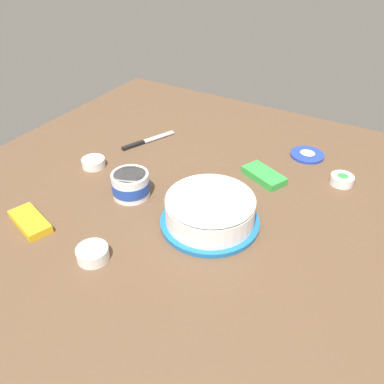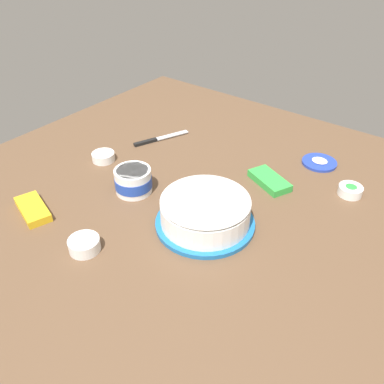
{
  "view_description": "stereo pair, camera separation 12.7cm",
  "coord_description": "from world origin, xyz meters",
  "px_view_note": "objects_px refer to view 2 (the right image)",
  "views": [
    {
      "loc": [
        0.58,
        -0.93,
        0.77
      ],
      "look_at": [
        0.05,
        -0.04,
        0.04
      ],
      "focal_mm": 37.93,
      "sensor_mm": 36.0,
      "label": 1
    },
    {
      "loc": [
        0.68,
        -0.85,
        0.77
      ],
      "look_at": [
        0.05,
        -0.04,
        0.04
      ],
      "focal_mm": 37.93,
      "sensor_mm": 36.0,
      "label": 2
    }
  ],
  "objects_px": {
    "candy_box_upper": "(269,181)",
    "frosted_cake": "(205,211)",
    "frosting_tub_lid": "(319,162)",
    "sprinkle_bowl_blue": "(84,244)",
    "spreading_knife": "(157,139)",
    "candy_box_lower": "(33,209)",
    "sprinkle_bowl_orange": "(103,156)",
    "frosting_tub": "(133,180)",
    "sprinkle_bowl_green": "(350,190)"
  },
  "relations": [
    {
      "from": "spreading_knife",
      "to": "candy_box_upper",
      "type": "bearing_deg",
      "value": 0.49
    },
    {
      "from": "candy_box_upper",
      "to": "frosting_tub_lid",
      "type": "bearing_deg",
      "value": 94.2
    },
    {
      "from": "frosting_tub_lid",
      "to": "candy_box_lower",
      "type": "height_order",
      "value": "candy_box_lower"
    },
    {
      "from": "sprinkle_bowl_green",
      "to": "candy_box_upper",
      "type": "relative_size",
      "value": 0.51
    },
    {
      "from": "sprinkle_bowl_orange",
      "to": "sprinkle_bowl_blue",
      "type": "bearing_deg",
      "value": -48.45
    },
    {
      "from": "spreading_knife",
      "to": "sprinkle_bowl_blue",
      "type": "relative_size",
      "value": 2.63
    },
    {
      "from": "frosting_tub",
      "to": "sprinkle_bowl_green",
      "type": "relative_size",
      "value": 1.58
    },
    {
      "from": "frosting_tub_lid",
      "to": "spreading_knife",
      "type": "bearing_deg",
      "value": -158.59
    },
    {
      "from": "frosting_tub",
      "to": "candy_box_lower",
      "type": "height_order",
      "value": "frosting_tub"
    },
    {
      "from": "frosting_tub_lid",
      "to": "spreading_knife",
      "type": "distance_m",
      "value": 0.63
    },
    {
      "from": "spreading_knife",
      "to": "candy_box_lower",
      "type": "relative_size",
      "value": 1.48
    },
    {
      "from": "frosting_tub_lid",
      "to": "candy_box_upper",
      "type": "height_order",
      "value": "candy_box_upper"
    },
    {
      "from": "frosting_tub",
      "to": "sprinkle_bowl_green",
      "type": "height_order",
      "value": "frosting_tub"
    },
    {
      "from": "sprinkle_bowl_orange",
      "to": "spreading_knife",
      "type": "bearing_deg",
      "value": 77.15
    },
    {
      "from": "sprinkle_bowl_orange",
      "to": "candy_box_lower",
      "type": "bearing_deg",
      "value": -79.9
    },
    {
      "from": "sprinkle_bowl_blue",
      "to": "sprinkle_bowl_orange",
      "type": "xyz_separation_m",
      "value": [
        -0.31,
        0.35,
        -0.0
      ]
    },
    {
      "from": "sprinkle_bowl_orange",
      "to": "candy_box_upper",
      "type": "bearing_deg",
      "value": 23.03
    },
    {
      "from": "sprinkle_bowl_green",
      "to": "spreading_knife",
      "type": "bearing_deg",
      "value": -171.64
    },
    {
      "from": "sprinkle_bowl_blue",
      "to": "candy_box_lower",
      "type": "xyz_separation_m",
      "value": [
        -0.25,
        0.01,
        -0.01
      ]
    },
    {
      "from": "frosting_tub_lid",
      "to": "spreading_knife",
      "type": "height_order",
      "value": "frosting_tub_lid"
    },
    {
      "from": "spreading_knife",
      "to": "candy_box_upper",
      "type": "height_order",
      "value": "candy_box_upper"
    },
    {
      "from": "frosting_tub",
      "to": "sprinkle_bowl_blue",
      "type": "bearing_deg",
      "value": -72.57
    },
    {
      "from": "candy_box_lower",
      "to": "frosting_tub",
      "type": "bearing_deg",
      "value": 76.42
    },
    {
      "from": "sprinkle_bowl_blue",
      "to": "frosting_tub_lid",
      "type": "bearing_deg",
      "value": 68.3
    },
    {
      "from": "candy_box_lower",
      "to": "spreading_knife",
      "type": "bearing_deg",
      "value": 108.43
    },
    {
      "from": "candy_box_lower",
      "to": "candy_box_upper",
      "type": "xyz_separation_m",
      "value": [
        0.5,
        0.58,
        0.0
      ]
    },
    {
      "from": "spreading_knife",
      "to": "candy_box_lower",
      "type": "height_order",
      "value": "candy_box_lower"
    },
    {
      "from": "frosted_cake",
      "to": "sprinkle_bowl_orange",
      "type": "relative_size",
      "value": 3.56
    },
    {
      "from": "frosted_cake",
      "to": "sprinkle_bowl_green",
      "type": "height_order",
      "value": "frosted_cake"
    },
    {
      "from": "frosted_cake",
      "to": "spreading_knife",
      "type": "bearing_deg",
      "value": 146.69
    },
    {
      "from": "frosting_tub_lid",
      "to": "sprinkle_bowl_blue",
      "type": "xyz_separation_m",
      "value": [
        -0.32,
        -0.82,
        0.01
      ]
    },
    {
      "from": "spreading_knife",
      "to": "sprinkle_bowl_orange",
      "type": "xyz_separation_m",
      "value": [
        -0.05,
        -0.23,
        0.01
      ]
    },
    {
      "from": "candy_box_upper",
      "to": "frosted_cake",
      "type": "bearing_deg",
      "value": -74.28
    },
    {
      "from": "frosted_cake",
      "to": "sprinkle_bowl_green",
      "type": "bearing_deg",
      "value": 55.46
    },
    {
      "from": "candy_box_lower",
      "to": "frosting_tub_lid",
      "type": "bearing_deg",
      "value": 71.96
    },
    {
      "from": "sprinkle_bowl_green",
      "to": "candy_box_upper",
      "type": "height_order",
      "value": "sprinkle_bowl_green"
    },
    {
      "from": "frosted_cake",
      "to": "frosting_tub",
      "type": "height_order",
      "value": "frosted_cake"
    },
    {
      "from": "candy_box_lower",
      "to": "candy_box_upper",
      "type": "relative_size",
      "value": 1.01
    },
    {
      "from": "frosted_cake",
      "to": "sprinkle_bowl_green",
      "type": "xyz_separation_m",
      "value": [
        0.28,
        0.41,
        -0.03
      ]
    },
    {
      "from": "sprinkle_bowl_blue",
      "to": "candy_box_upper",
      "type": "xyz_separation_m",
      "value": [
        0.24,
        0.59,
        -0.01
      ]
    },
    {
      "from": "candy_box_upper",
      "to": "frosting_tub",
      "type": "bearing_deg",
      "value": -112.93
    },
    {
      "from": "sprinkle_bowl_blue",
      "to": "sprinkle_bowl_green",
      "type": "xyz_separation_m",
      "value": [
        0.48,
        0.7,
        -0.0
      ]
    },
    {
      "from": "candy_box_lower",
      "to": "sprinkle_bowl_orange",
      "type": "bearing_deg",
      "value": 117.73
    },
    {
      "from": "spreading_knife",
      "to": "sprinkle_bowl_green",
      "type": "relative_size",
      "value": 2.94
    },
    {
      "from": "frosting_tub",
      "to": "candy_box_upper",
      "type": "distance_m",
      "value": 0.45
    },
    {
      "from": "sprinkle_bowl_blue",
      "to": "candy_box_upper",
      "type": "height_order",
      "value": "sprinkle_bowl_blue"
    },
    {
      "from": "sprinkle_bowl_orange",
      "to": "candy_box_upper",
      "type": "height_order",
      "value": "sprinkle_bowl_orange"
    },
    {
      "from": "frosting_tub_lid",
      "to": "sprinkle_bowl_orange",
      "type": "relative_size",
      "value": 1.51
    },
    {
      "from": "frosted_cake",
      "to": "sprinkle_bowl_blue",
      "type": "height_order",
      "value": "frosted_cake"
    },
    {
      "from": "frosting_tub",
      "to": "spreading_knife",
      "type": "height_order",
      "value": "frosting_tub"
    }
  ]
}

